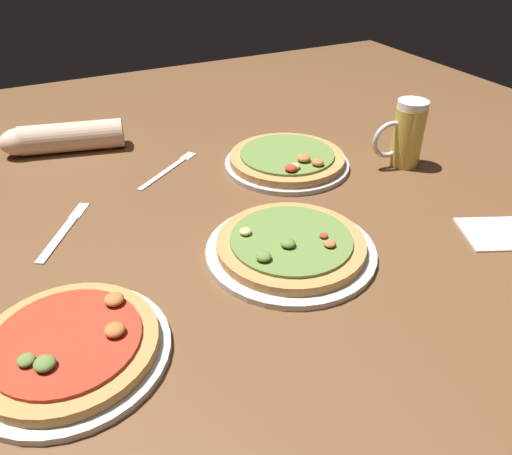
{
  "coord_description": "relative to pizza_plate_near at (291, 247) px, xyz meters",
  "views": [
    {
      "loc": [
        -0.36,
        -0.72,
        0.55
      ],
      "look_at": [
        0.0,
        0.0,
        0.02
      ],
      "focal_mm": 35.19,
      "sensor_mm": 36.0,
      "label": 1
    }
  ],
  "objects": [
    {
      "name": "diner_arm",
      "position": [
        -0.31,
        0.66,
        0.02
      ],
      "size": [
        0.31,
        0.14,
        0.07
      ],
      "color": "beige",
      "rests_on": "ground_plane"
    },
    {
      "name": "beer_mug_dark",
      "position": [
        0.43,
        0.2,
        0.06
      ],
      "size": [
        0.13,
        0.07,
        0.16
      ],
      "color": "gold",
      "rests_on": "ground_plane"
    },
    {
      "name": "pizza_plate_near",
      "position": [
        0.0,
        0.0,
        0.0
      ],
      "size": [
        0.32,
        0.32,
        0.05
      ],
      "color": "silver",
      "rests_on": "ground_plane"
    },
    {
      "name": "napkin_folded",
      "position": [
        0.4,
        -0.13,
        -0.01
      ],
      "size": [
        0.18,
        0.16,
        0.01
      ],
      "primitive_type": "cube",
      "rotation": [
        0.0,
        0.0,
        -0.42
      ],
      "color": "white",
      "rests_on": "ground_plane"
    },
    {
      "name": "pizza_plate_side",
      "position": [
        -0.41,
        -0.07,
        0.0
      ],
      "size": [
        0.29,
        0.29,
        0.05
      ],
      "color": "silver",
      "rests_on": "ground_plane"
    },
    {
      "name": "ground_plane",
      "position": [
        -0.03,
        0.08,
        -0.03
      ],
      "size": [
        2.4,
        2.4,
        0.03
      ],
      "primitive_type": "cube",
      "color": "brown"
    },
    {
      "name": "knife_right",
      "position": [
        -0.36,
        0.27,
        -0.01
      ],
      "size": [
        0.13,
        0.19,
        0.01
      ],
      "color": "silver",
      "rests_on": "ground_plane"
    },
    {
      "name": "pizza_plate_far",
      "position": [
        0.17,
        0.32,
        0.0
      ],
      "size": [
        0.3,
        0.3,
        0.05
      ],
      "color": "#B2B2B7",
      "rests_on": "ground_plane"
    },
    {
      "name": "fork_left",
      "position": [
        -0.09,
        0.43,
        -0.01
      ],
      "size": [
        0.19,
        0.15,
        0.01
      ],
      "color": "silver",
      "rests_on": "ground_plane"
    }
  ]
}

